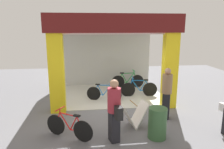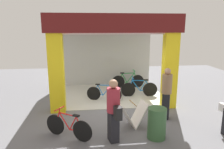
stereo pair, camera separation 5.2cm
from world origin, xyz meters
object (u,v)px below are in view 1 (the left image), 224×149
at_px(bicycle_inside_2, 139,89).
at_px(trash_bin, 157,123).
at_px(pedestrian_2, 114,110).
at_px(bicycle_inside_1, 128,81).
at_px(pedestrian_0, 167,93).
at_px(bicycle_inside_0, 104,93).
at_px(sandwich_board_sign, 133,115).
at_px(bicycle_parked_0, 69,127).

height_order(bicycle_inside_2, trash_bin, bicycle_inside_2).
bearing_deg(pedestrian_2, bicycle_inside_1, 75.35).
xyz_separation_m(bicycle_inside_2, pedestrian_0, (0.34, -2.39, 0.54)).
bearing_deg(pedestrian_2, bicycle_inside_0, 90.24).
xyz_separation_m(bicycle_inside_1, sandwich_board_sign, (-0.65, -4.35, 0.03)).
bearing_deg(bicycle_inside_1, bicycle_inside_2, -80.67).
height_order(bicycle_inside_2, bicycle_parked_0, bicycle_inside_2).
bearing_deg(pedestrian_2, bicycle_inside_2, 66.71).
bearing_deg(bicycle_inside_1, pedestrian_2, -104.65).
distance_m(bicycle_inside_2, pedestrian_2, 4.07).
bearing_deg(bicycle_inside_0, pedestrian_0, -45.57).
height_order(bicycle_inside_1, trash_bin, bicycle_inside_1).
bearing_deg(trash_bin, bicycle_inside_1, 88.46).
bearing_deg(trash_bin, pedestrian_2, -177.90).
xyz_separation_m(bicycle_parked_0, pedestrian_0, (3.17, 0.99, 0.57)).
height_order(bicycle_inside_1, bicycle_inside_2, bicycle_inside_1).
height_order(bicycle_inside_0, bicycle_inside_1, bicycle_inside_1).
bearing_deg(sandwich_board_sign, pedestrian_2, -130.09).
bearing_deg(bicycle_inside_1, sandwich_board_sign, -98.56).
relative_size(bicycle_inside_2, bicycle_parked_0, 1.23).
relative_size(bicycle_inside_0, bicycle_inside_1, 0.87).
bearing_deg(bicycle_inside_1, trash_bin, -91.54).
bearing_deg(sandwich_board_sign, bicycle_inside_2, 72.70).
height_order(bicycle_inside_1, pedestrian_0, pedestrian_0).
bearing_deg(pedestrian_0, pedestrian_2, -145.86).
distance_m(bicycle_inside_0, bicycle_inside_2, 1.66).
bearing_deg(bicycle_inside_2, pedestrian_2, -113.29).
height_order(pedestrian_0, trash_bin, pedestrian_0).
bearing_deg(bicycle_parked_0, sandwich_board_sign, 14.61).
relative_size(bicycle_inside_1, bicycle_inside_2, 1.02).
distance_m(bicycle_inside_1, bicycle_inside_2, 1.49).
xyz_separation_m(pedestrian_0, pedestrian_2, (-1.94, -1.31, 0.01)).
bearing_deg(bicycle_parked_0, bicycle_inside_2, 50.05).
xyz_separation_m(bicycle_inside_1, pedestrian_2, (-1.35, -5.18, 0.54)).
bearing_deg(pedestrian_0, bicycle_inside_2, 98.17).
distance_m(bicycle_inside_2, trash_bin, 3.68).
xyz_separation_m(bicycle_inside_0, bicycle_inside_2, (1.61, 0.40, 0.03)).
distance_m(bicycle_inside_1, sandwich_board_sign, 4.40).
relative_size(bicycle_inside_0, trash_bin, 1.62).
relative_size(bicycle_parked_0, trash_bin, 1.49).
distance_m(bicycle_inside_0, sandwich_board_sign, 2.58).
xyz_separation_m(bicycle_inside_2, trash_bin, (-0.38, -3.66, 0.09)).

